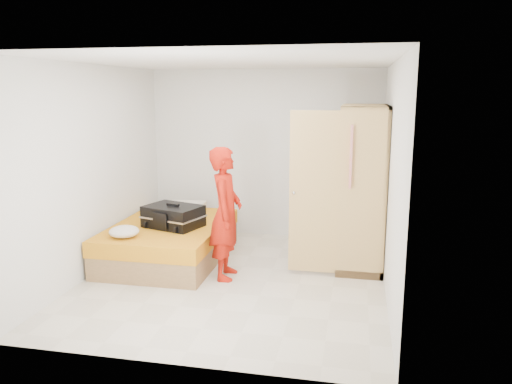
% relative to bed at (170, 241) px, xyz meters
% --- Properties ---
extents(room, '(4.00, 4.02, 2.60)m').
position_rel_bed_xyz_m(room, '(1.05, -0.56, 1.05)').
color(room, beige).
rests_on(room, ground).
extents(bed, '(1.42, 2.02, 0.50)m').
position_rel_bed_xyz_m(bed, '(0.00, 0.00, 0.00)').
color(bed, '#9C7347').
rests_on(bed, ground).
extents(wardrobe, '(1.17, 1.20, 2.10)m').
position_rel_bed_xyz_m(wardrobe, '(2.50, 0.30, 0.75)').
color(wardrobe, tan).
rests_on(wardrobe, ground).
extents(person, '(0.44, 0.63, 1.63)m').
position_rel_bed_xyz_m(person, '(0.93, -0.49, 0.56)').
color(person, red).
rests_on(person, ground).
extents(suitcase, '(0.85, 0.72, 0.31)m').
position_rel_bed_xyz_m(suitcase, '(0.11, -0.12, 0.39)').
color(suitcase, black).
rests_on(suitcase, bed).
extents(round_cushion, '(0.37, 0.37, 0.14)m').
position_rel_bed_xyz_m(round_cushion, '(-0.32, -0.70, 0.32)').
color(round_cushion, beige).
rests_on(round_cushion, bed).
extents(pillow, '(0.62, 0.36, 0.11)m').
position_rel_bed_xyz_m(pillow, '(-0.07, 0.85, 0.30)').
color(pillow, beige).
rests_on(pillow, bed).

